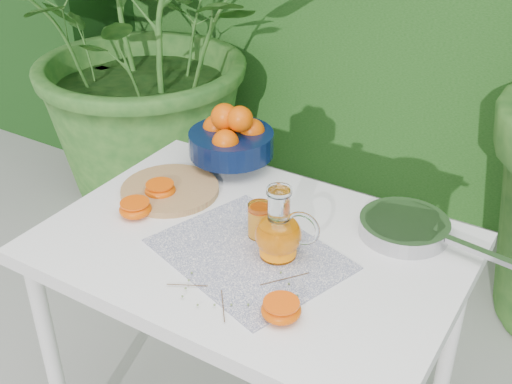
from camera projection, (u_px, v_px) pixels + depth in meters
The scene contains 10 objects.
potted_plant_left at pixel (154, 31), 2.84m from camera, with size 1.62×1.62×1.62m, color #24591E.
white_table at pixel (252, 268), 1.60m from camera, with size 1.00×0.70×0.75m.
placemat at pixel (249, 254), 1.51m from camera, with size 0.42×0.33×0.00m, color #0C1748.
cutting_board at pixel (170, 190), 1.75m from camera, with size 0.27×0.27×0.02m, color #A07F48.
fruit_bowl at pixel (232, 138), 1.85m from camera, with size 0.31×0.31×0.19m.
juice_pitcher at pixel (279, 233), 1.47m from camera, with size 0.16×0.12×0.18m.
juice_tumbler at pixel (260, 221), 1.55m from camera, with size 0.08×0.08×0.09m.
saute_pan at pixel (405, 227), 1.57m from camera, with size 0.40×0.25×0.04m.
orange_halves at pixel (185, 230), 1.56m from camera, with size 0.61×0.34×0.04m.
thyme_sprigs at pixel (234, 289), 1.39m from camera, with size 0.27×0.23×0.01m.
Camera 1 is at (0.80, -1.03, 1.65)m, focal length 45.00 mm.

